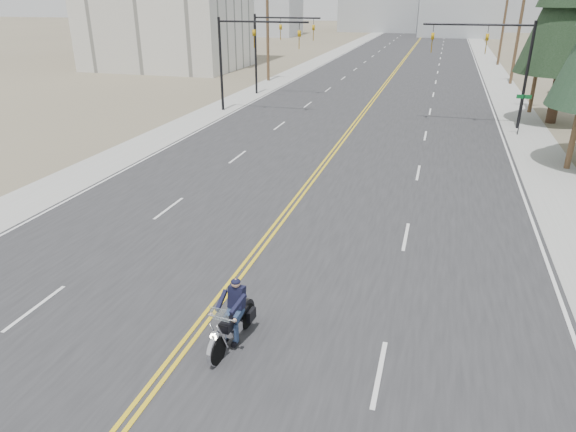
% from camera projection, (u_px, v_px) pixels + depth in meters
% --- Properties ---
extents(road, '(20.00, 200.00, 0.01)m').
position_uv_depth(road, '(403.00, 62.00, 71.87)').
color(road, '#303033').
rests_on(road, ground).
extents(sidewalk_left, '(3.00, 200.00, 0.01)m').
position_uv_depth(sidewalk_left, '(323.00, 59.00, 74.86)').
color(sidewalk_left, '#A5A5A0').
rests_on(sidewalk_left, ground).
extents(sidewalk_right, '(3.00, 200.00, 0.01)m').
position_uv_depth(sidewalk_right, '(490.00, 65.00, 68.88)').
color(sidewalk_right, '#A5A5A0').
rests_on(sidewalk_right, ground).
extents(traffic_mast_left, '(7.10, 0.26, 7.00)m').
position_uv_depth(traffic_mast_left, '(245.00, 46.00, 38.76)').
color(traffic_mast_left, black).
rests_on(traffic_mast_left, ground).
extents(traffic_mast_right, '(7.10, 0.26, 7.00)m').
position_uv_depth(traffic_mast_right, '(497.00, 53.00, 34.09)').
color(traffic_mast_right, black).
rests_on(traffic_mast_right, ground).
extents(traffic_mast_far, '(6.10, 0.26, 7.00)m').
position_uv_depth(traffic_mast_far, '(273.00, 39.00, 45.92)').
color(traffic_mast_far, black).
rests_on(traffic_mast_far, ground).
extents(street_sign, '(0.90, 0.06, 2.62)m').
position_uv_depth(street_sign, '(522.00, 108.00, 33.08)').
color(street_sign, black).
rests_on(street_sign, ground).
extents(utility_pole_c, '(2.20, 0.30, 11.00)m').
position_uv_depth(utility_pole_c, '(543.00, 36.00, 38.15)').
color(utility_pole_c, brown).
rests_on(utility_pole_c, ground).
extents(utility_pole_d, '(2.20, 0.30, 11.50)m').
position_uv_depth(utility_pole_d, '(520.00, 23.00, 51.28)').
color(utility_pole_d, brown).
rests_on(utility_pole_d, ground).
extents(utility_pole_e, '(2.20, 0.30, 11.00)m').
position_uv_depth(utility_pole_e, '(505.00, 19.00, 66.37)').
color(utility_pole_e, brown).
rests_on(utility_pole_e, ground).
extents(utility_pole_left, '(2.20, 0.30, 10.50)m').
position_uv_depth(utility_pole_left, '(268.00, 27.00, 53.57)').
color(utility_pole_left, brown).
rests_on(utility_pole_left, ground).
extents(haze_bldg_b, '(18.00, 14.00, 14.00)m').
position_uv_depth(haze_bldg_b, '(462.00, 4.00, 115.54)').
color(haze_bldg_b, '#ADB2B7').
rests_on(haze_bldg_b, ground).
extents(haze_bldg_e, '(14.00, 14.00, 12.00)m').
position_uv_depth(haze_bldg_e, '(528.00, 7.00, 133.56)').
color(haze_bldg_e, '#B7BCC6').
rests_on(haze_bldg_e, ground).
extents(motorcyclist, '(1.20, 2.37, 1.78)m').
position_uv_depth(motorcyclist, '(231.00, 315.00, 13.11)').
color(motorcyclist, black).
rests_on(motorcyclist, ground).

